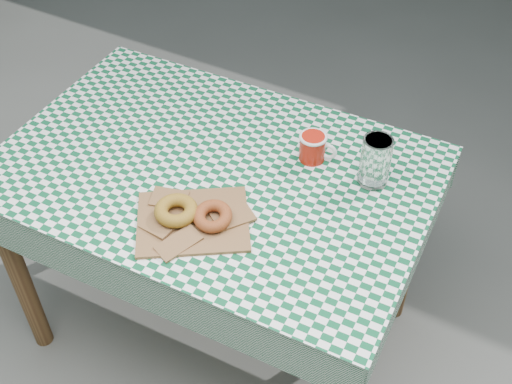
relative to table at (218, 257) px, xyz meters
The scene contains 8 objects.
ground 0.41m from the table, 110.76° to the left, with size 60.00×60.00×0.00m, color #5B5A55.
table is the anchor object (origin of this frame).
tablecloth 0.38m from the table, 153.43° to the left, with size 1.20×0.81×0.01m, color #0B4B2A.
paper_bag 0.44m from the table, 72.44° to the right, with size 0.28×0.23×0.02m, color brown.
bagel_front 0.46m from the table, 84.08° to the right, with size 0.11×0.11×0.03m, color olive.
bagel_back 0.46m from the table, 58.30° to the right, with size 0.10×0.10×0.03m, color brown.
coffee_mug 0.51m from the table, 37.17° to the left, with size 0.15×0.15×0.08m, color #A7180A, non-canonical shape.
drinking_glass 0.63m from the table, 21.73° to the left, with size 0.08×0.08×0.15m, color white.
Camera 1 is at (0.82, -1.29, 1.98)m, focal length 46.04 mm.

